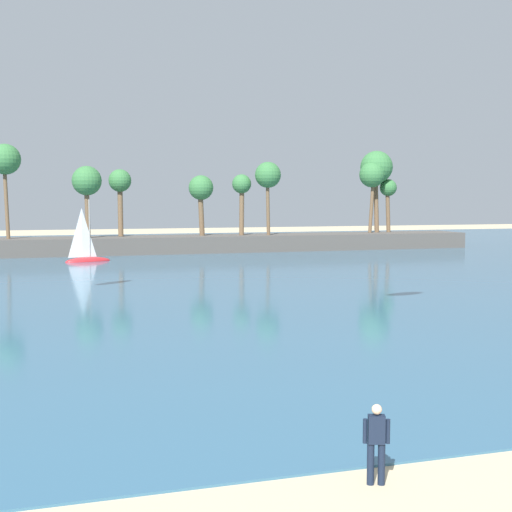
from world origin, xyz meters
TOP-DOWN VIEW (x-y plane):
  - sea at (0.00, 58.73)m, footprint 220.00×101.09m
  - palm_headland at (0.33, 69.26)m, footprint 84.00×6.59m
  - person_at_waterline at (0.90, 7.36)m, footprint 0.52×0.30m
  - sailboat_mid_bay at (-1.20, 60.72)m, footprint 4.37×2.31m

SIDE VIEW (x-z plane):
  - sea at x=0.00m, z-range 0.00..0.06m
  - sailboat_mid_bay at x=-1.20m, z-range -2.43..3.64m
  - person_at_waterline at x=0.90m, z-range 0.06..1.73m
  - palm_headland at x=0.33m, z-range -3.64..9.55m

